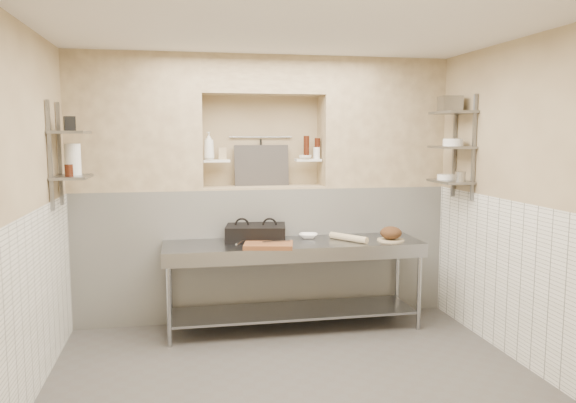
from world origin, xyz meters
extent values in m
cube|color=#494440|center=(0.00, 0.00, -0.05)|extent=(4.00, 3.90, 0.10)
cube|color=silver|center=(0.00, 0.00, 2.85)|extent=(4.00, 3.90, 0.10)
cube|color=tan|center=(-2.05, 0.00, 1.40)|extent=(0.10, 3.90, 2.80)
cube|color=tan|center=(2.05, 0.00, 1.40)|extent=(0.10, 3.90, 2.80)
cube|color=tan|center=(0.00, 2.00, 1.40)|extent=(4.00, 0.10, 2.80)
cube|color=tan|center=(0.00, -2.00, 1.40)|extent=(4.00, 0.10, 2.80)
cube|color=white|center=(0.00, 1.75, 0.70)|extent=(4.00, 0.40, 1.40)
cube|color=tan|center=(0.00, 1.75, 1.41)|extent=(1.30, 0.40, 0.02)
cube|color=tan|center=(-1.33, 1.75, 2.10)|extent=(1.35, 0.40, 1.40)
cube|color=tan|center=(1.33, 1.75, 2.10)|extent=(1.35, 0.40, 1.40)
cube|color=tan|center=(0.00, 1.75, 2.60)|extent=(1.30, 0.40, 0.40)
cube|color=white|center=(-1.99, 0.00, 0.70)|extent=(0.02, 3.90, 1.40)
cube|color=white|center=(1.99, 0.00, 0.70)|extent=(0.02, 3.90, 1.40)
cube|color=white|center=(-0.50, 1.75, 1.70)|extent=(0.28, 0.16, 0.02)
cube|color=white|center=(0.50, 1.75, 1.70)|extent=(0.28, 0.16, 0.02)
cylinder|color=gray|center=(0.00, 1.92, 1.95)|extent=(0.70, 0.02, 0.02)
cylinder|color=black|center=(0.00, 1.90, 1.78)|extent=(0.02, 0.02, 0.30)
cube|color=#383330|center=(0.00, 1.85, 1.64)|extent=(0.60, 0.08, 0.45)
cube|color=slate|center=(-1.98, 1.25, 1.80)|extent=(0.03, 0.03, 0.95)
cube|color=slate|center=(-1.98, 0.85, 1.80)|extent=(0.03, 0.03, 0.95)
cube|color=slate|center=(-1.84, 1.05, 1.60)|extent=(0.30, 0.50, 0.02)
cube|color=slate|center=(-1.84, 1.05, 2.00)|extent=(0.30, 0.50, 0.03)
cube|color=slate|center=(1.98, 1.25, 1.85)|extent=(0.03, 0.03, 1.05)
cube|color=slate|center=(1.98, 0.85, 1.85)|extent=(0.03, 0.03, 1.05)
cube|color=slate|center=(1.84, 1.05, 1.50)|extent=(0.30, 0.50, 0.02)
cube|color=slate|center=(1.84, 1.05, 1.85)|extent=(0.30, 0.50, 0.02)
cube|color=slate|center=(1.84, 1.05, 2.20)|extent=(0.30, 0.50, 0.03)
cube|color=gray|center=(0.23, 1.20, 0.88)|extent=(2.60, 0.70, 0.04)
cube|color=gray|center=(0.23, 1.20, 0.18)|extent=(2.45, 0.60, 0.03)
cube|color=gray|center=(0.23, 0.87, 0.82)|extent=(2.60, 0.02, 0.12)
cylinder|color=gray|center=(-1.01, 0.91, 0.43)|extent=(0.04, 0.04, 0.86)
cylinder|color=gray|center=(-1.01, 1.49, 0.43)|extent=(0.04, 0.04, 0.86)
cylinder|color=gray|center=(1.47, 0.91, 0.43)|extent=(0.04, 0.04, 0.86)
cylinder|color=gray|center=(1.47, 1.49, 0.43)|extent=(0.04, 0.04, 0.86)
cube|color=black|center=(-0.14, 1.34, 0.95)|extent=(0.66, 0.53, 0.11)
cube|color=black|center=(-0.14, 1.34, 1.04)|extent=(0.66, 0.53, 0.05)
cube|color=brown|center=(-0.06, 0.98, 0.92)|extent=(0.52, 0.41, 0.04)
cube|color=gray|center=(0.02, 1.03, 0.95)|extent=(0.28, 0.06, 0.01)
cylinder|color=gray|center=(-0.34, 1.00, 0.96)|extent=(0.11, 0.22, 0.02)
imported|color=white|center=(0.42, 1.37, 0.92)|extent=(0.24, 0.24, 0.05)
cylinder|color=tan|center=(0.79, 1.14, 0.93)|extent=(0.32, 0.41, 0.07)
cylinder|color=tan|center=(1.22, 1.07, 0.91)|extent=(0.28, 0.28, 0.02)
ellipsoid|color=#4C2D19|center=(1.22, 1.07, 0.98)|extent=(0.22, 0.22, 0.13)
imported|color=white|center=(-0.58, 1.71, 1.86)|extent=(0.15, 0.15, 0.29)
cube|color=tan|center=(-0.44, 1.79, 1.78)|extent=(0.08, 0.08, 0.13)
imported|color=white|center=(0.46, 1.71, 1.73)|extent=(0.18, 0.18, 0.04)
cylinder|color=#36140A|center=(0.60, 1.74, 1.83)|extent=(0.06, 0.06, 0.23)
cylinder|color=#36140A|center=(0.48, 1.75, 1.84)|extent=(0.06, 0.06, 0.25)
cylinder|color=white|center=(0.59, 1.74, 1.78)|extent=(0.07, 0.07, 0.13)
cylinder|color=white|center=(-1.84, 1.12, 1.75)|extent=(0.14, 0.14, 0.28)
cylinder|color=#36140A|center=(-1.84, 0.92, 1.67)|extent=(0.07, 0.07, 0.11)
cube|color=black|center=(-1.84, 1.05, 2.08)|extent=(0.12, 0.12, 0.13)
cylinder|color=white|center=(1.84, 1.15, 1.54)|extent=(0.18, 0.18, 0.05)
cylinder|color=gray|center=(1.84, 0.85, 1.56)|extent=(0.10, 0.10, 0.10)
cylinder|color=white|center=(1.84, 1.02, 1.90)|extent=(0.20, 0.20, 0.07)
cube|color=gray|center=(1.84, 1.12, 2.29)|extent=(0.24, 0.27, 0.16)
camera|label=1|loc=(-0.88, -4.27, 1.98)|focal=35.00mm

